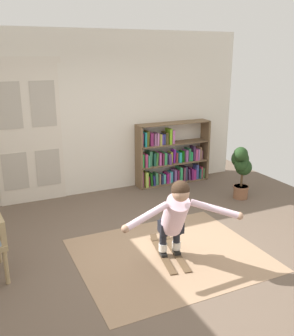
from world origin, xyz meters
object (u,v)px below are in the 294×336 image
bookshelf (170,158)px  skis_pair (169,252)px  potted_plant (241,166)px  person_skier (175,214)px

bookshelf → skis_pair: bearing=-118.6°
potted_plant → bookshelf: bearing=122.0°
bookshelf → person_skier: size_ratio=1.07×
bookshelf → skis_pair: (-1.34, -2.45, -0.50)m
skis_pair → person_skier: bearing=-100.8°
skis_pair → person_skier: size_ratio=0.69×
potted_plant → person_skier: size_ratio=0.67×
potted_plant → skis_pair: (-2.10, -1.23, -0.56)m
person_skier → bookshelf: bearing=62.7°
potted_plant → skis_pair: bearing=-149.8°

